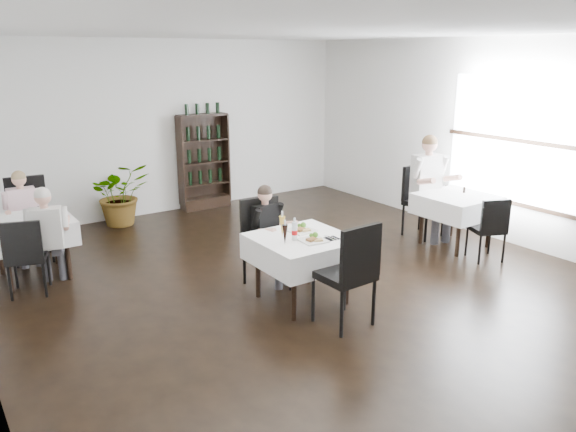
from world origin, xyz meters
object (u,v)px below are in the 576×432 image
Objects in this scene: wine_shelf at (204,162)px; diner_main at (269,227)px; main_table at (302,250)px; potted_tree at (120,194)px.

diner_main is (-0.92, -3.64, -0.13)m from wine_shelf.
wine_shelf is 4.41m from main_table.
diner_main reaches higher than main_table.
diner_main reaches higher than potted_tree.
main_table is at bearing -80.04° from potted_tree.
wine_shelf is 1.42× the size of diner_main.
main_table is 0.83× the size of diner_main.
wine_shelf is 1.70× the size of main_table.
wine_shelf is at bearing 6.36° from potted_tree.
wine_shelf is at bearing 78.22° from main_table.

